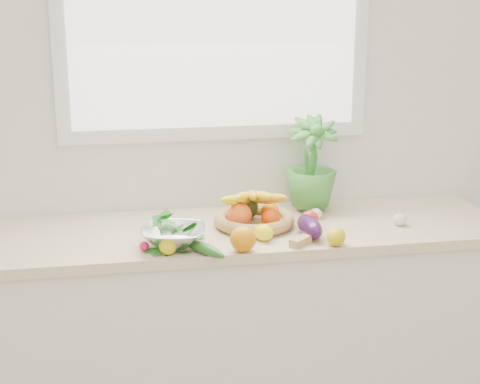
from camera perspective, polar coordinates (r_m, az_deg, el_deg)
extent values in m
cube|color=white|center=(3.11, -1.99, 6.87)|extent=(4.50, 0.02, 2.70)
cube|color=silver|center=(3.11, -0.99, -11.01)|extent=(2.20, 0.58, 0.86)
cube|color=beige|center=(2.93, -1.03, -3.14)|extent=(2.24, 0.62, 0.04)
cube|color=white|center=(3.06, -2.02, 14.25)|extent=(1.30, 0.03, 1.10)
cube|color=white|center=(3.04, -1.96, 14.24)|extent=(1.18, 0.01, 0.98)
sphere|color=orange|center=(2.65, 0.23, -3.68)|extent=(0.12, 0.12, 0.09)
ellipsoid|color=yellow|center=(2.65, -5.64, -4.19)|extent=(0.07, 0.09, 0.06)
ellipsoid|color=#D9BC0B|center=(2.74, 7.48, -3.45)|extent=(0.10, 0.11, 0.07)
ellipsoid|color=#FFF30D|center=(2.77, 1.84, -3.16)|extent=(0.10, 0.10, 0.06)
sphere|color=red|center=(2.93, 5.44, -2.09)|extent=(0.08, 0.08, 0.07)
cube|color=tan|center=(2.74, 4.72, -3.84)|extent=(0.10, 0.09, 0.03)
ellipsoid|color=white|center=(2.90, 2.83, -2.43)|extent=(0.07, 0.07, 0.05)
ellipsoid|color=white|center=(3.04, 5.91, -1.68)|extent=(0.07, 0.07, 0.04)
ellipsoid|color=silver|center=(3.01, 12.31, -2.10)|extent=(0.07, 0.07, 0.05)
ellipsoid|color=#30103C|center=(2.83, 5.42, -2.68)|extent=(0.09, 0.20, 0.08)
ellipsoid|color=#245819|center=(2.64, -2.79, -4.41)|extent=(0.15, 0.21, 0.04)
sphere|color=#E31C53|center=(2.69, -7.44, -4.19)|extent=(0.05, 0.05, 0.04)
imported|color=#3F9235|center=(3.11, 5.57, 2.33)|extent=(0.23, 0.23, 0.38)
cylinder|color=#A7784A|center=(2.94, 1.10, -2.58)|extent=(0.30, 0.30, 0.01)
torus|color=tan|center=(2.93, 1.10, -2.15)|extent=(0.36, 0.36, 0.05)
sphere|color=#FF611F|center=(2.88, -0.04, -1.80)|extent=(0.11, 0.11, 0.10)
sphere|color=#F64107|center=(2.89, 2.39, -2.03)|extent=(0.08, 0.08, 0.07)
sphere|color=orange|center=(2.98, 2.35, -1.46)|extent=(0.08, 0.08, 0.07)
ellipsoid|color=#1E3015|center=(2.99, 0.65, -1.15)|extent=(0.09, 0.09, 0.10)
ellipsoid|color=yellow|center=(2.88, -0.30, -0.65)|extent=(0.18, 0.18, 0.09)
ellipsoid|color=yellow|center=(2.89, 0.32, -0.39)|extent=(0.12, 0.21, 0.09)
ellipsoid|color=yellow|center=(2.89, 0.96, -0.27)|extent=(0.06, 0.22, 0.09)
ellipsoid|color=yellow|center=(2.90, 1.56, -0.32)|extent=(0.08, 0.22, 0.09)
ellipsoid|color=orange|center=(2.91, 2.22, -0.52)|extent=(0.15, 0.20, 0.09)
cylinder|color=silver|center=(2.72, -5.18, -4.11)|extent=(0.11, 0.11, 0.02)
imported|color=white|center=(2.71, -5.20, -3.34)|extent=(0.28, 0.28, 0.06)
ellipsoid|color=#2B6619|center=(2.69, -5.22, -2.57)|extent=(0.21, 0.21, 0.07)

